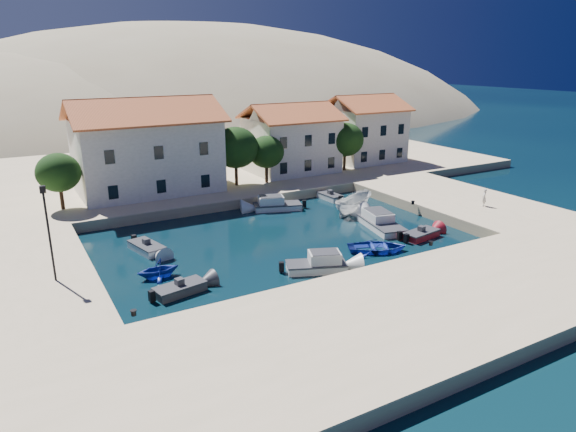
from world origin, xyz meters
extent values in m
plane|color=black|center=(0.00, 0.00, 0.00)|extent=(400.00, 400.00, 0.00)
cube|color=#C9B389|center=(0.00, -6.00, 0.50)|extent=(52.00, 12.00, 1.00)
cube|color=#C9B389|center=(20.50, 10.00, 0.50)|extent=(11.00, 20.00, 1.00)
cube|color=#C9B389|center=(-19.00, 10.00, 0.50)|extent=(8.00, 20.00, 1.00)
cube|color=#C9B389|center=(2.00, 38.00, 0.50)|extent=(80.00, 36.00, 1.00)
ellipsoid|color=gray|center=(-10.00, 110.00, -20.00)|extent=(198.00, 126.00, 72.00)
ellipsoid|color=gray|center=(35.00, 130.00, -25.00)|extent=(220.00, 176.00, 99.00)
cube|color=beige|center=(-6.00, 28.00, 4.75)|extent=(14.00, 9.00, 7.50)
pyramid|color=#9D4423|center=(-6.00, 28.00, 9.60)|extent=(14.70, 9.45, 2.20)
cube|color=beige|center=(12.00, 29.00, 4.25)|extent=(10.00, 8.00, 6.50)
pyramid|color=#9D4423|center=(12.00, 29.00, 8.40)|extent=(10.50, 8.40, 1.80)
cube|color=beige|center=(24.00, 30.00, 4.50)|extent=(9.00, 8.00, 7.00)
pyramid|color=#9D4423|center=(24.00, 30.00, 8.90)|extent=(9.45, 8.40, 1.80)
cylinder|color=#382314|center=(-15.00, 25.00, 2.25)|extent=(0.36, 0.36, 2.50)
ellipsoid|color=black|center=(-15.00, 25.00, 4.50)|extent=(4.00, 4.00, 3.60)
cylinder|color=#382314|center=(3.00, 25.50, 2.50)|extent=(0.36, 0.36, 3.00)
ellipsoid|color=black|center=(3.00, 25.50, 5.20)|extent=(5.00, 5.00, 4.50)
cylinder|color=#382314|center=(6.50, 25.00, 2.25)|extent=(0.36, 0.36, 2.50)
ellipsoid|color=black|center=(6.50, 25.00, 4.50)|extent=(4.00, 4.00, 3.60)
cylinder|color=#382314|center=(18.00, 26.00, 2.38)|extent=(0.36, 0.36, 2.75)
ellipsoid|color=black|center=(18.00, 26.00, 4.85)|extent=(4.60, 4.60, 4.14)
cylinder|color=black|center=(-17.50, 8.00, 4.00)|extent=(0.14, 0.14, 6.00)
cube|color=black|center=(-17.50, 8.00, 7.00)|extent=(0.35, 0.25, 0.45)
cylinder|color=black|center=(-14.30, 0.80, 1.15)|extent=(0.36, 0.36, 0.30)
cylinder|color=black|center=(8.00, 0.80, 1.15)|extent=(0.36, 0.36, 0.30)
cylinder|color=black|center=(14.70, 10.00, 1.15)|extent=(0.36, 0.36, 0.30)
cube|color=#37373C|center=(-10.58, 4.23, 0.25)|extent=(3.48, 2.05, 0.90)
cube|color=#37373C|center=(-10.58, 4.23, 0.58)|extent=(3.56, 2.09, 0.10)
cube|color=#37373C|center=(-10.58, 4.23, 0.80)|extent=(0.59, 0.59, 0.50)
cube|color=silver|center=(-0.91, 2.96, 0.25)|extent=(4.54, 3.23, 0.90)
cube|color=#37373C|center=(-0.91, 2.96, 0.58)|extent=(4.65, 3.30, 0.10)
cube|color=silver|center=(-0.91, 2.96, 0.95)|extent=(2.62, 2.24, 0.90)
imported|color=#1C329B|center=(5.37, 3.86, 0.00)|extent=(5.61, 5.03, 0.96)
cube|color=maroon|center=(10.55, 4.43, 0.25)|extent=(3.53, 2.05, 0.90)
cube|color=#37373C|center=(10.55, 4.43, 0.58)|extent=(3.61, 2.09, 0.10)
cube|color=#37373C|center=(10.55, 4.43, 0.80)|extent=(0.58, 0.58, 0.50)
cube|color=silver|center=(9.26, 8.07, 0.25)|extent=(3.38, 5.86, 0.90)
cube|color=#37373C|center=(9.26, 8.07, 0.58)|extent=(3.45, 5.99, 0.10)
cube|color=silver|center=(9.26, 8.07, 0.95)|extent=(2.49, 3.26, 0.90)
imported|color=silver|center=(9.84, 13.11, 0.00)|extent=(5.68, 3.70, 2.05)
cube|color=silver|center=(10.74, 18.39, 0.25)|extent=(1.59, 3.07, 0.90)
cube|color=#37373C|center=(10.74, 18.39, 0.58)|extent=(1.63, 3.15, 0.10)
cube|color=#37373C|center=(10.74, 18.39, 0.80)|extent=(0.53, 0.53, 0.50)
imported|color=#1C329B|center=(-11.07, 7.46, 0.00)|extent=(2.86, 2.47, 1.51)
cube|color=silver|center=(-10.44, 12.84, 0.25)|extent=(2.32, 3.77, 0.90)
cube|color=#37373C|center=(-10.44, 12.84, 0.58)|extent=(2.37, 3.85, 0.10)
cube|color=#37373C|center=(-10.44, 12.84, 0.80)|extent=(0.60, 0.60, 0.50)
cube|color=silver|center=(4.00, 17.86, 0.25)|extent=(5.00, 3.31, 0.90)
cube|color=#37373C|center=(4.00, 17.86, 0.58)|extent=(5.11, 3.38, 0.10)
cube|color=silver|center=(4.00, 17.86, 0.95)|extent=(2.84, 2.35, 0.90)
imported|color=beige|center=(20.12, 6.19, 1.84)|extent=(0.72, 0.71, 1.68)
camera|label=1|loc=(-19.45, -25.54, 14.73)|focal=32.00mm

